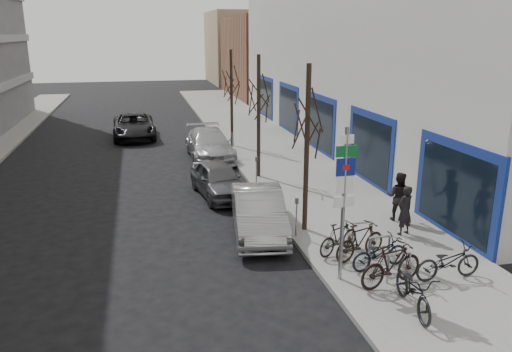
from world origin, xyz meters
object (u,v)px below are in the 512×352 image
meter_front (296,213)px  bike_mid_inner (339,237)px  bike_mid_curb (380,250)px  bike_far_inner (360,241)px  meter_back (232,142)px  tree_far (231,75)px  pedestrian_far (398,196)px  bike_far_curb (448,259)px  parked_car_back (210,144)px  highway_sign_pole (344,196)px  tree_near (308,109)px  pedestrian_near (405,210)px  meter_mid (256,169)px  lane_car (134,126)px  bike_rack (379,247)px  bike_near_left (414,287)px  parked_car_front (258,212)px  bike_near_right (392,264)px  tree_mid (259,88)px  parked_car_mid (218,180)px

meter_front → bike_mid_inner: size_ratio=0.78×
bike_mid_curb → bike_far_inner: bearing=11.0°
meter_back → bike_far_inner: bearing=-84.4°
tree_far → pedestrian_far: bearing=-75.3°
bike_far_curb → parked_car_back: (-4.15, 14.93, 0.05)m
tree_far → meter_front: size_ratio=4.33×
bike_far_inner → pedestrian_far: bearing=-64.4°
highway_sign_pole → meter_front: 3.39m
bike_far_curb → bike_far_inner: (-1.73, 1.65, -0.01)m
tree_near → pedestrian_near: tree_near is taller
bike_mid_curb → meter_mid: bearing=0.4°
pedestrian_far → tree_near: bearing=41.8°
bike_far_inner → highway_sign_pole: bearing=115.6°
highway_sign_pole → lane_car: bearing=104.2°
meter_back → bike_far_inner: 13.06m
highway_sign_pole → bike_mid_curb: (1.28, 0.34, -1.78)m
bike_rack → pedestrian_far: 3.71m
bike_near_left → meter_front: bearing=112.7°
meter_front → parked_car_front: (-1.03, 0.83, -0.17)m
meter_front → parked_car_back: size_ratio=0.24×
bike_near_right → tree_near: bearing=-0.7°
tree_far → bike_far_inner: 15.88m
tree_near → tree_mid: 6.50m
bike_near_right → bike_near_left: bearing=163.5°
highway_sign_pole → bike_far_curb: highway_sign_pole is taller
meter_front → bike_mid_inner: meter_front is taller
highway_sign_pole → bike_far_inner: bearing=45.1°
meter_back → parked_car_back: 1.20m
tree_far → meter_front: (-0.45, -13.50, -3.19)m
meter_front → lane_car: lane_car is taller
bike_mid_inner → parked_car_mid: size_ratio=0.40×
meter_back → lane_car: lane_car is taller
meter_front → bike_rack: bearing=-55.5°
meter_back → pedestrian_far: 11.10m
meter_front → pedestrian_far: size_ratio=0.74×
meter_mid → lane_car: size_ratio=0.23×
meter_back → lane_car: bearing=126.6°
meter_mid → parked_car_back: size_ratio=0.24×
bike_near_left → pedestrian_near: 4.68m
tree_mid → highway_sign_pole: bearing=-91.1°
meter_back → pedestrian_near: (3.39, -11.64, 0.04)m
tree_mid → pedestrian_near: size_ratio=3.39×
meter_back → bike_far_curb: meter_back is taller
bike_rack → pedestrian_far: (2.18, 2.98, 0.35)m
meter_back → bike_near_left: 15.88m
highway_sign_pole → bike_near_right: size_ratio=2.18×
bike_rack → bike_near_left: 2.45m
tree_far → parked_car_back: size_ratio=1.04×
tree_mid → tree_far: (0.00, 6.50, 0.00)m
pedestrian_near → tree_near: bearing=-39.4°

